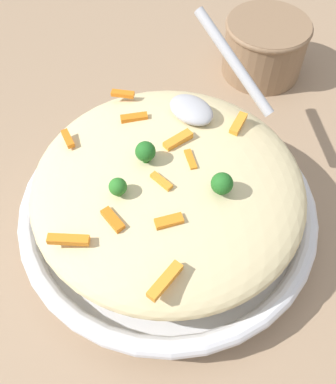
% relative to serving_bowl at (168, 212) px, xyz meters
% --- Properties ---
extents(ground_plane, '(2.40, 2.40, 0.00)m').
position_rel_serving_bowl_xyz_m(ground_plane, '(0.00, 0.00, -0.03)').
color(ground_plane, '#9E7F60').
extents(serving_bowl, '(0.35, 0.35, 0.05)m').
position_rel_serving_bowl_xyz_m(serving_bowl, '(0.00, 0.00, 0.00)').
color(serving_bowl, silver).
rests_on(serving_bowl, ground_plane).
extents(pasta_mound, '(0.30, 0.30, 0.07)m').
position_rel_serving_bowl_xyz_m(pasta_mound, '(0.00, 0.00, 0.05)').
color(pasta_mound, beige).
rests_on(pasta_mound, serving_bowl).
extents(carrot_piece_0, '(0.03, 0.02, 0.01)m').
position_rel_serving_bowl_xyz_m(carrot_piece_0, '(0.12, -0.05, 0.08)').
color(carrot_piece_0, orange).
rests_on(carrot_piece_0, pasta_mound).
extents(carrot_piece_1, '(0.01, 0.04, 0.01)m').
position_rel_serving_bowl_xyz_m(carrot_piece_1, '(0.02, -0.03, 0.09)').
color(carrot_piece_1, orange).
rests_on(carrot_piece_1, pasta_mound).
extents(carrot_piece_2, '(0.03, 0.02, 0.01)m').
position_rel_serving_bowl_xyz_m(carrot_piece_2, '(-0.01, -0.02, 0.09)').
color(carrot_piece_2, orange).
rests_on(carrot_piece_2, pasta_mound).
extents(carrot_piece_3, '(0.02, 0.03, 0.01)m').
position_rel_serving_bowl_xyz_m(carrot_piece_3, '(-0.01, -0.10, 0.08)').
color(carrot_piece_3, orange).
rests_on(carrot_piece_3, pasta_mound).
extents(carrot_piece_4, '(0.03, 0.03, 0.01)m').
position_rel_serving_bowl_xyz_m(carrot_piece_4, '(0.08, -0.03, 0.08)').
color(carrot_piece_4, orange).
rests_on(carrot_piece_4, pasta_mound).
extents(carrot_piece_5, '(0.04, 0.03, 0.01)m').
position_rel_serving_bowl_xyz_m(carrot_piece_5, '(0.01, 0.12, 0.08)').
color(carrot_piece_5, orange).
rests_on(carrot_piece_5, pasta_mound).
extents(carrot_piece_6, '(0.03, 0.01, 0.01)m').
position_rel_serving_bowl_xyz_m(carrot_piece_6, '(-0.01, 0.08, 0.08)').
color(carrot_piece_6, orange).
rests_on(carrot_piece_6, pasta_mound).
extents(carrot_piece_7, '(0.03, 0.02, 0.01)m').
position_rel_serving_bowl_xyz_m(carrot_piece_7, '(0.11, 0.05, 0.08)').
color(carrot_piece_7, orange).
rests_on(carrot_piece_7, pasta_mound).
extents(carrot_piece_8, '(0.01, 0.04, 0.01)m').
position_rel_serving_bowl_xyz_m(carrot_piece_8, '(-0.09, 0.09, 0.08)').
color(carrot_piece_8, orange).
rests_on(carrot_piece_8, pasta_mound).
extents(carrot_piece_9, '(0.02, 0.03, 0.01)m').
position_rel_serving_bowl_xyz_m(carrot_piece_9, '(-0.05, 0.05, 0.08)').
color(carrot_piece_9, orange).
rests_on(carrot_piece_9, pasta_mound).
extents(carrot_piece_10, '(0.03, 0.01, 0.01)m').
position_rel_serving_bowl_xyz_m(carrot_piece_10, '(-0.01, 0.02, 0.09)').
color(carrot_piece_10, orange).
rests_on(carrot_piece_10, pasta_mound).
extents(broccoli_floret_0, '(0.02, 0.02, 0.03)m').
position_rel_serving_bowl_xyz_m(broccoli_floret_0, '(0.02, 0.01, 0.10)').
color(broccoli_floret_0, '#205B1C').
rests_on(broccoli_floret_0, pasta_mound).
extents(broccoli_floret_1, '(0.02, 0.02, 0.02)m').
position_rel_serving_bowl_xyz_m(broccoli_floret_1, '(0.01, 0.06, 0.10)').
color(broccoli_floret_1, '#296820').
rests_on(broccoli_floret_1, pasta_mound).
extents(broccoli_floret_2, '(0.02, 0.02, 0.03)m').
position_rel_serving_bowl_xyz_m(broccoli_floret_2, '(-0.06, -0.01, 0.10)').
color(broccoli_floret_2, '#205B1C').
rests_on(broccoli_floret_2, pasta_mound).
extents(serving_spoon, '(0.13, 0.09, 0.08)m').
position_rel_serving_bowl_xyz_m(serving_spoon, '(0.03, -0.10, 0.10)').
color(serving_spoon, '#B7B7BC').
rests_on(serving_spoon, pasta_mound).
extents(companion_bowl, '(0.13, 0.13, 0.09)m').
position_rel_serving_bowl_xyz_m(companion_bowl, '(0.10, -0.32, 0.02)').
color(companion_bowl, '#8C6B4C').
rests_on(companion_bowl, ground_plane).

